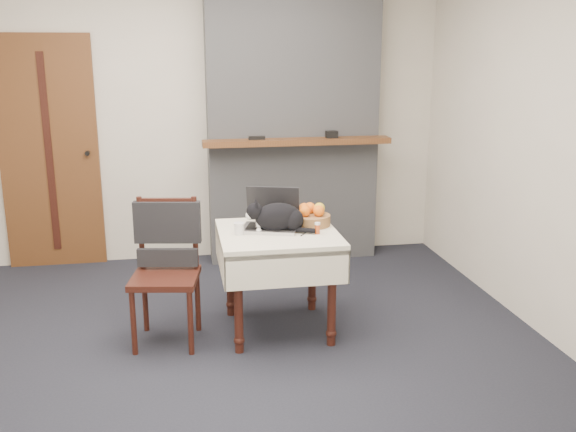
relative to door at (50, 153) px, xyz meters
name	(u,v)px	position (x,y,z in m)	size (l,w,h in m)	color
ground	(205,352)	(1.20, -1.97, -1.00)	(4.50, 4.50, 0.00)	black
room_shell	(193,66)	(1.20, -1.51, 0.76)	(4.52, 4.01, 2.61)	beige
door	(50,153)	(0.00, 0.00, 0.00)	(0.82, 0.10, 2.00)	brown
chimney	(293,116)	(2.10, -0.13, 0.30)	(1.62, 0.48, 2.60)	gray
side_table	(278,248)	(1.71, -1.70, -0.41)	(0.78, 0.78, 0.70)	#34160E
laptop	(271,218)	(1.68, -1.60, -0.23)	(0.44, 0.40, 0.27)	#B7B7BC
cat	(279,218)	(1.72, -1.71, -0.21)	(0.45, 0.22, 0.22)	black
cream_jar	(239,229)	(1.45, -1.73, -0.26)	(0.07, 0.07, 0.08)	silver
pill_bottle	(317,228)	(1.96, -1.80, -0.26)	(0.04, 0.04, 0.08)	#B44216
fruit_basket	(311,217)	(1.96, -1.59, -0.24)	(0.26, 0.26, 0.15)	olive
desk_clutter	(307,230)	(1.91, -1.71, -0.30)	(0.12, 0.01, 0.01)	black
chair	(167,251)	(0.98, -1.68, -0.40)	(0.49, 0.48, 0.94)	#34160E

